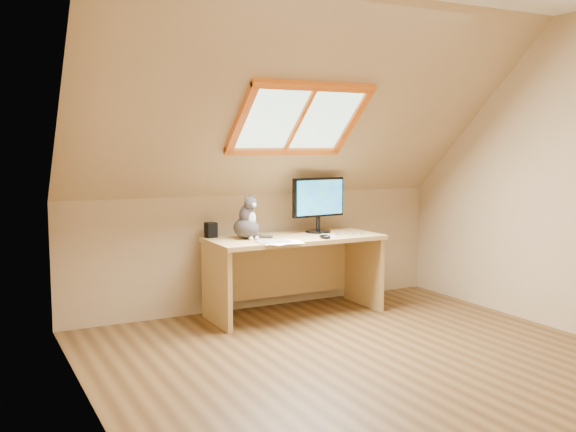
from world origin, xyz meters
TOP-DOWN VIEW (x-y plane):
  - ground at (0.00, 0.00)m, footprint 3.50×3.50m
  - room_shell at (0.00, -0.09)m, footprint 3.52×3.52m
  - desk at (0.14, 1.44)m, footprint 1.46×0.64m
  - monitor at (0.44, 1.49)m, footprint 0.52×0.22m
  - cat at (-0.27, 1.43)m, footprint 0.26×0.29m
  - desk_speaker at (-0.50, 1.63)m, footprint 0.09×0.09m
  - graphics_tablet at (-0.16, 1.15)m, footprint 0.28×0.22m
  - mouse at (0.29, 1.13)m, footprint 0.10×0.13m
  - papers at (-0.04, 1.12)m, footprint 0.35×0.30m
  - cables at (0.53, 1.26)m, footprint 0.51×0.26m

SIDE VIEW (x-z plane):
  - ground at x=0.00m, z-range 0.00..0.00m
  - desk at x=0.14m, z-range 0.12..0.79m
  - papers at x=-0.04m, z-range 0.67..0.67m
  - cables at x=0.53m, z-range 0.67..0.67m
  - graphics_tablet at x=-0.16m, z-range 0.67..0.68m
  - mouse at x=0.29m, z-range 0.67..0.70m
  - desk_speaker at x=-0.50m, z-range 0.67..0.79m
  - cat at x=-0.27m, z-range 0.61..0.99m
  - monitor at x=0.44m, z-range 0.70..1.18m
  - room_shell at x=0.00m, z-range 0.23..2.64m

